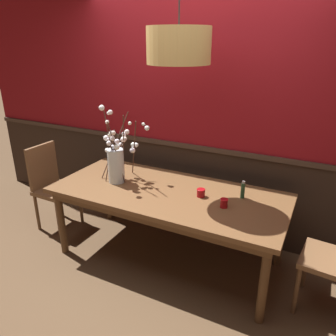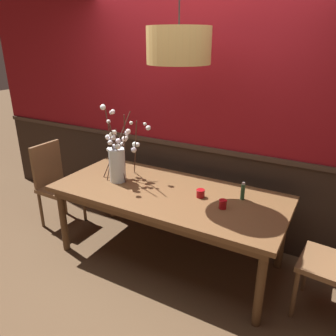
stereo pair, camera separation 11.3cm
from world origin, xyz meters
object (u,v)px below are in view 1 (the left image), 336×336
Objects in this scene: dining_table at (168,199)px; chair_head_west_end at (51,183)px; candle_holder_nearer_center at (224,203)px; chair_far_side_right at (226,184)px; pendant_lamp at (179,46)px; candle_holder_nearer_edge at (201,193)px; condiment_bottle at (243,190)px; vase_with_blossoms at (117,161)px; chair_far_side_left at (176,174)px.

chair_head_west_end reaches higher than dining_table.
chair_far_side_right is at bearing 105.66° from candle_holder_nearer_center.
pendant_lamp is at bearing 33.24° from dining_table.
condiment_bottle is (0.34, 0.15, 0.04)m from candle_holder_nearer_edge.
pendant_lamp is at bearing -104.08° from chair_far_side_right.
vase_with_blossoms reaches higher than candle_holder_nearer_edge.
chair_head_west_end is at bearing -178.12° from candle_holder_nearer_edge.
vase_with_blossoms is at bearing -170.75° from condiment_bottle.
vase_with_blossoms is 9.84× the size of candle_holder_nearer_center.
chair_head_west_end is 1.09× the size of pendant_lamp.
condiment_bottle is at bearing -36.48° from chair_far_side_left.
condiment_bottle is (0.65, 0.18, 0.15)m from dining_table.
vase_with_blossoms is (0.93, 0.01, 0.42)m from chair_head_west_end.
chair_far_side_left is 1.14m from candle_holder_nearer_edge.
candle_holder_nearer_edge is (-0.25, 0.10, -0.00)m from candle_holder_nearer_center.
vase_with_blossoms is at bearing -174.29° from pendant_lamp.
vase_with_blossoms is 0.89m from candle_holder_nearer_edge.
chair_far_side_right is 5.70× the size of condiment_bottle.
dining_table is at bearing -69.20° from chair_far_side_left.
vase_with_blossoms is 1.23m from condiment_bottle.
candle_holder_nearer_center is at bearing -22.61° from candle_holder_nearer_edge.
vase_with_blossoms is at bearing 0.49° from chair_head_west_end.
dining_table is 1.36m from pendant_lamp.
pendant_lamp is at bearing 166.82° from candle_holder_nearer_center.
chair_far_side_right is at bearing 75.92° from pendant_lamp.
candle_holder_nearer_center is 1.00× the size of candle_holder_nearer_edge.
vase_with_blossoms reaches higher than chair_head_west_end.
pendant_lamp is (-0.58, -0.13, 1.20)m from condiment_bottle.
vase_with_blossoms reaches higher than condiment_bottle.
vase_with_blossoms is (-0.55, -0.02, 0.30)m from dining_table.
candle_holder_nearer_edge is (0.87, 0.05, -0.18)m from vase_with_blossoms.
chair_head_west_end is at bearing -174.54° from condiment_bottle.
chair_far_side_right is 0.94× the size of chair_head_west_end.
chair_far_side_right is 11.55× the size of candle_holder_nearer_edge.
pendant_lamp reaches higher than vase_with_blossoms.
dining_table is 27.62× the size of candle_holder_nearer_edge.
chair_head_west_end is at bearing -179.51° from vase_with_blossoms.
dining_table is 1.49m from chair_head_west_end.
chair_far_side_left is 1.80m from pendant_lamp.
dining_table is at bearing 0.90° from chair_head_west_end.
chair_far_side_right reaches higher than candle_holder_nearer_center.
chair_far_side_left is (-0.35, 0.92, -0.16)m from dining_table.
chair_far_side_left is at bearing 143.52° from condiment_bottle.
dining_table is at bearing -173.50° from candle_holder_nearer_edge.
vase_with_blossoms is (-0.20, -0.94, 0.46)m from chair_far_side_left.
chair_far_side_left reaches higher than candle_holder_nearer_center.
vase_with_blossoms is 4.88× the size of condiment_bottle.
candle_holder_nearer_center is (0.27, -0.98, 0.27)m from chair_far_side_right.
candle_holder_nearer_edge is (0.03, -0.87, 0.27)m from chair_far_side_right.
chair_head_west_end is 2.17m from condiment_bottle.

